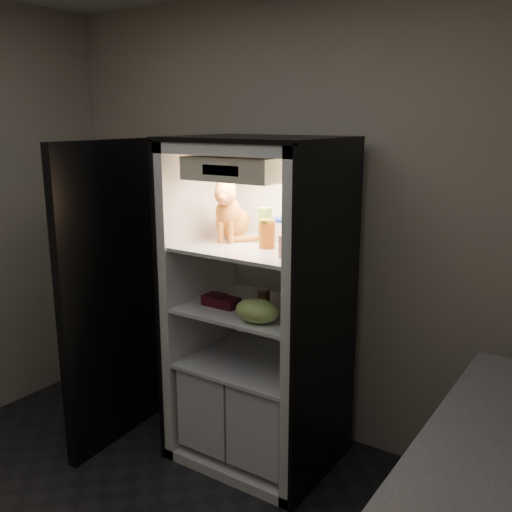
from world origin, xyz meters
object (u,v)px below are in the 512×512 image
at_px(mayo_tub, 280,230).
at_px(soda_can_c, 286,306).
at_px(refrigerator, 261,328).
at_px(salsa_jar, 267,234).
at_px(parmesan_shaker, 265,225).
at_px(soda_can_a, 296,294).
at_px(tabby_cat, 231,216).
at_px(berry_box_left, 215,299).
at_px(soda_can_b, 288,304).
at_px(grape_bag, 257,311).
at_px(berry_box_right, 228,303).
at_px(cream_carton, 287,246).
at_px(condiment_jar, 264,296).
at_px(pepper_jar, 308,230).

distance_m(mayo_tub, soda_can_c, 0.45).
height_order(refrigerator, salsa_jar, refrigerator).
distance_m(parmesan_shaker, soda_can_a, 0.42).
bearing_deg(tabby_cat, refrigerator, -17.72).
bearing_deg(berry_box_left, soda_can_b, 8.27).
bearing_deg(grape_bag, soda_can_a, 83.66).
xyz_separation_m(mayo_tub, berry_box_right, (-0.17, -0.26, -0.39)).
distance_m(salsa_jar, berry_box_left, 0.50).
distance_m(cream_carton, soda_can_a, 0.44).
relative_size(grape_bag, berry_box_left, 2.18).
distance_m(parmesan_shaker, berry_box_left, 0.51).
height_order(soda_can_a, berry_box_right, soda_can_a).
bearing_deg(grape_bag, soda_can_c, 60.03).
bearing_deg(tabby_cat, grape_bag, -56.64).
bearing_deg(refrigerator, condiment_jar, -3.66).
relative_size(soda_can_a, condiment_jar, 1.49).
bearing_deg(condiment_jar, refrigerator, 176.34).
bearing_deg(mayo_tub, soda_can_b, -47.18).
height_order(pepper_jar, soda_can_a, pepper_jar).
height_order(parmesan_shaker, mayo_tub, parmesan_shaker).
bearing_deg(salsa_jar, soda_can_b, -7.12).
relative_size(pepper_jar, berry_box_right, 2.12).
bearing_deg(tabby_cat, condiment_jar, -18.41).
xyz_separation_m(pepper_jar, soda_can_c, (-0.07, -0.09, -0.40)).
height_order(salsa_jar, cream_carton, salsa_jar).
distance_m(cream_carton, condiment_jar, 0.49).
bearing_deg(grape_bag, berry_box_right, 158.65).
xyz_separation_m(salsa_jar, condiment_jar, (-0.06, 0.07, -0.38)).
distance_m(parmesan_shaker, mayo_tub, 0.09).
bearing_deg(soda_can_b, refrigerator, 158.70).
distance_m(mayo_tub, soda_can_b, 0.44).
height_order(parmesan_shaker, soda_can_c, parmesan_shaker).
bearing_deg(parmesan_shaker, berry_box_left, -138.48).
height_order(condiment_jar, grape_bag, grape_bag).
bearing_deg(grape_bag, pepper_jar, 57.07).
xyz_separation_m(tabby_cat, soda_can_c, (0.43, -0.11, -0.43)).
xyz_separation_m(tabby_cat, soda_can_a, (0.39, 0.08, -0.42)).
xyz_separation_m(parmesan_shaker, berry_box_left, (-0.21, -0.19, -0.42)).
height_order(mayo_tub, soda_can_c, mayo_tub).
height_order(refrigerator, pepper_jar, refrigerator).
distance_m(refrigerator, salsa_jar, 0.59).
bearing_deg(condiment_jar, mayo_tub, 69.06).
distance_m(refrigerator, berry_box_right, 0.26).
bearing_deg(grape_bag, parmesan_shaker, 116.38).
xyz_separation_m(tabby_cat, parmesan_shaker, (0.20, 0.04, -0.04)).
distance_m(mayo_tub, cream_carton, 0.37).
relative_size(soda_can_c, grape_bag, 0.49).
relative_size(soda_can_a, berry_box_left, 1.24).
distance_m(salsa_jar, soda_can_a, 0.40).
bearing_deg(mayo_tub, pepper_jar, -26.31).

